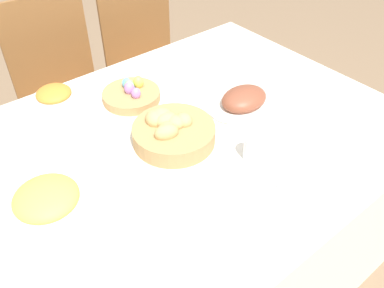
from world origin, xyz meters
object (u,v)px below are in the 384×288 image
object	(u,v)px
dinner_plate	(238,218)
drinking_cup	(254,148)
ham_platter	(244,100)
spoon	(281,188)
pineapple_bowl	(48,202)
fork	(196,247)
chair_far_right	(149,61)
carrot_bowl	(55,99)
butter_dish	(124,208)
chair_far_center	(66,93)
knife	(274,193)
bread_basket	(172,131)
egg_basket	(131,94)

from	to	relation	value
dinner_plate	drinking_cup	distance (m)	0.26
ham_platter	spoon	world-z (taller)	ham_platter
pineapple_bowl	fork	distance (m)	0.42
chair_far_right	pineapple_bowl	bearing A→B (deg)	-130.43
chair_far_right	pineapple_bowl	size ratio (longest dim) A/B	4.63
carrot_bowl	butter_dish	xyz separation A→B (m)	(-0.07, -0.59, -0.02)
chair_far_right	butter_dish	size ratio (longest dim) A/B	8.92
dinner_plate	carrot_bowl	bearing A→B (deg)	100.85
chair_far_center	carrot_bowl	bearing A→B (deg)	-110.51
chair_far_center	knife	distance (m)	1.30
chair_far_right	fork	size ratio (longest dim) A/B	5.60
bread_basket	ham_platter	distance (m)	0.33
chair_far_right	drinking_cup	bearing A→B (deg)	-101.91
bread_basket	fork	distance (m)	0.44
chair_far_center	ham_platter	world-z (taller)	chair_far_center
ham_platter	spoon	bearing A→B (deg)	-120.03
chair_far_center	pineapple_bowl	world-z (taller)	chair_far_center
carrot_bowl	dinner_plate	bearing A→B (deg)	-79.15
chair_far_right	egg_basket	xyz separation A→B (m)	(-0.47, -0.59, 0.28)
ham_platter	butter_dish	bearing A→B (deg)	-166.02
spoon	drinking_cup	xyz separation A→B (m)	(0.03, 0.15, 0.04)
pineapple_bowl	butter_dish	world-z (taller)	pineapple_bowl
knife	butter_dish	world-z (taller)	butter_dish
egg_basket	carrot_bowl	size ratio (longest dim) A/B	1.46
fork	chair_far_right	bearing A→B (deg)	63.33
butter_dish	dinner_plate	bearing A→B (deg)	-43.71
ham_platter	knife	distance (m)	0.45
fork	spoon	distance (m)	0.33
chair_far_right	fork	xyz separation A→B (m)	(-0.71, -1.27, 0.26)
spoon	chair_far_center	bearing A→B (deg)	93.42
carrot_bowl	drinking_cup	bearing A→B (deg)	-60.98
chair_far_right	carrot_bowl	world-z (taller)	chair_far_right
bread_basket	drinking_cup	bearing A→B (deg)	-57.58
egg_basket	ham_platter	xyz separation A→B (m)	(0.30, -0.30, 0.00)
chair_far_center	egg_basket	size ratio (longest dim) A/B	4.44
chair_far_center	fork	world-z (taller)	chair_far_center
ham_platter	bread_basket	bearing A→B (deg)	178.66
dinner_plate	butter_dish	xyz separation A→B (m)	(-0.23, 0.22, 0.01)
bread_basket	fork	world-z (taller)	bread_basket
dinner_plate	butter_dish	world-z (taller)	butter_dish
chair_far_center	ham_platter	distance (m)	1.00
egg_basket	chair_far_right	bearing A→B (deg)	51.90
knife	butter_dish	xyz separation A→B (m)	(-0.38, 0.22, 0.01)
knife	egg_basket	bearing A→B (deg)	97.13
fork	drinking_cup	size ratio (longest dim) A/B	2.13
bread_basket	ham_platter	world-z (taller)	bread_basket
carrot_bowl	fork	bearing A→B (deg)	-89.55
chair_far_right	pineapple_bowl	world-z (taller)	chair_far_right
chair_far_right	dinner_plate	world-z (taller)	chair_far_right
dinner_plate	fork	bearing A→B (deg)	180.00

